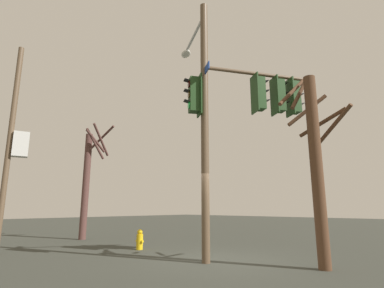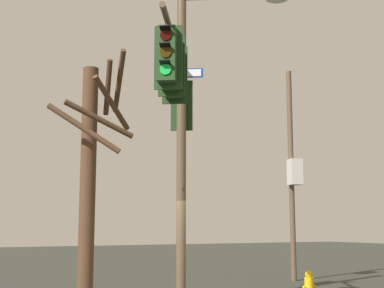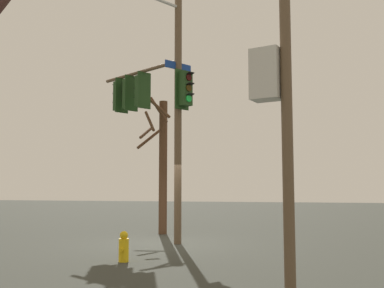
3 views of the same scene
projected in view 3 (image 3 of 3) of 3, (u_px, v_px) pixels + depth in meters
name	position (u px, v px, depth m)	size (l,w,h in m)	color
ground_plane	(163.00, 244.00, 14.16)	(80.00, 80.00, 0.00)	#34362E
main_signal_pole_assembly	(155.00, 95.00, 15.24)	(4.60, 4.05, 8.13)	brown
secondary_pole_assembly	(278.00, 74.00, 7.78)	(0.55, 0.74, 7.50)	brown
fire_hydrant	(124.00, 247.00, 10.78)	(0.38, 0.24, 0.73)	yellow
bare_tree_across_street	(161.00, 160.00, 17.36)	(1.80, 1.48, 5.44)	#523624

